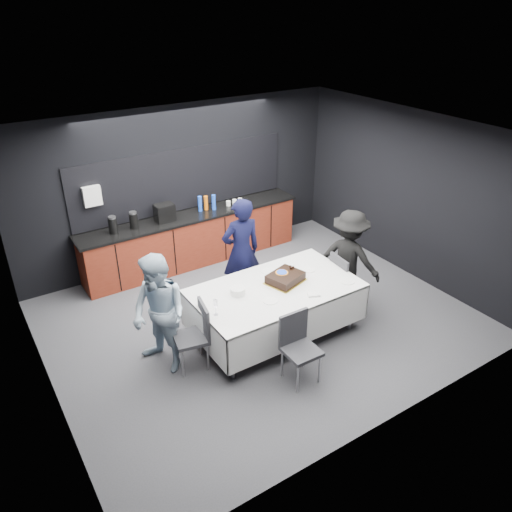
{
  "coord_description": "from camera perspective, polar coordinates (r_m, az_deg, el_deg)",
  "views": [
    {
      "loc": [
        -3.43,
        -5.22,
        4.43
      ],
      "look_at": [
        0.0,
        0.1,
        1.05
      ],
      "focal_mm": 35.0,
      "sensor_mm": 36.0,
      "label": 1
    }
  ],
  "objects": [
    {
      "name": "ground",
      "position": [
        7.66,
        0.41,
        -7.25
      ],
      "size": [
        6.0,
        6.0,
        0.0
      ],
      "primitive_type": "plane",
      "color": "#434348",
      "rests_on": "ground"
    },
    {
      "name": "room_shell",
      "position": [
        6.76,
        0.46,
        5.72
      ],
      "size": [
        6.04,
        5.04,
        2.82
      ],
      "color": "white",
      "rests_on": "ground"
    },
    {
      "name": "kitchenette",
      "position": [
        9.06,
        -7.36,
        2.44
      ],
      "size": [
        4.1,
        0.64,
        2.05
      ],
      "color": "#5C1B0E",
      "rests_on": "ground"
    },
    {
      "name": "party_table",
      "position": [
        7.03,
        2.22,
        -4.56
      ],
      "size": [
        2.32,
        1.32,
        0.78
      ],
      "color": "#99999E",
      "rests_on": "ground"
    },
    {
      "name": "cake_assembly",
      "position": [
        7.06,
        3.37,
        -2.5
      ],
      "size": [
        0.61,
        0.55,
        0.16
      ],
      "color": "gold",
      "rests_on": "party_table"
    },
    {
      "name": "plate_stack",
      "position": [
        6.78,
        -2.1,
        -4.02
      ],
      "size": [
        0.2,
        0.2,
        0.1
      ],
      "primitive_type": "cylinder",
      "color": "white",
      "rests_on": "party_table"
    },
    {
      "name": "loose_plate_near",
      "position": [
        6.65,
        1.64,
        -5.14
      ],
      "size": [
        0.2,
        0.2,
        0.01
      ],
      "primitive_type": "cylinder",
      "color": "white",
      "rests_on": "party_table"
    },
    {
      "name": "loose_plate_right_a",
      "position": [
        7.41,
        6.09,
        -1.56
      ],
      "size": [
        0.18,
        0.18,
        0.01
      ],
      "primitive_type": "cylinder",
      "color": "white",
      "rests_on": "party_table"
    },
    {
      "name": "loose_plate_right_b",
      "position": [
        7.21,
        10.38,
        -2.81
      ],
      "size": [
        0.22,
        0.22,
        0.01
      ],
      "primitive_type": "cylinder",
      "color": "white",
      "rests_on": "party_table"
    },
    {
      "name": "loose_plate_far",
      "position": [
        7.33,
        1.42,
        -1.72
      ],
      "size": [
        0.22,
        0.22,
        0.01
      ],
      "primitive_type": "cylinder",
      "color": "white",
      "rests_on": "party_table"
    },
    {
      "name": "fork_pile",
      "position": [
        6.81,
        6.62,
        -4.4
      ],
      "size": [
        0.19,
        0.16,
        0.03
      ],
      "primitive_type": "cube",
      "rotation": [
        0.0,
        0.0,
        -0.43
      ],
      "color": "white",
      "rests_on": "party_table"
    },
    {
      "name": "champagne_flute",
      "position": [
        6.32,
        -4.66,
        -5.52
      ],
      "size": [
        0.06,
        0.06,
        0.22
      ],
      "color": "white",
      "rests_on": "party_table"
    },
    {
      "name": "chair_left",
      "position": [
        6.56,
        -6.82,
        -8.54
      ],
      "size": [
        0.49,
        0.49,
        0.92
      ],
      "color": "#2D2E33",
      "rests_on": "ground"
    },
    {
      "name": "chair_right",
      "position": [
        7.76,
        9.96,
        -2.51
      ],
      "size": [
        0.45,
        0.45,
        0.92
      ],
      "color": "#2D2E33",
      "rests_on": "ground"
    },
    {
      "name": "chair_near",
      "position": [
        6.36,
        4.8,
        -9.81
      ],
      "size": [
        0.43,
        0.43,
        0.92
      ],
      "color": "#2D2E33",
      "rests_on": "ground"
    },
    {
      "name": "person_center",
      "position": [
        7.68,
        -1.7,
        0.49
      ],
      "size": [
        0.67,
        0.47,
        1.75
      ],
      "primitive_type": "imported",
      "rotation": [
        0.0,
        0.0,
        3.05
      ],
      "color": "black",
      "rests_on": "ground"
    },
    {
      "name": "person_left",
      "position": [
        6.45,
        -10.97,
        -6.57
      ],
      "size": [
        0.84,
        0.95,
        1.63
      ],
      "primitive_type": "imported",
      "rotation": [
        0.0,
        0.0,
        -1.25
      ],
      "color": "#A2B8CC",
      "rests_on": "ground"
    },
    {
      "name": "person_right",
      "position": [
        7.81,
        10.54,
        -0.24
      ],
      "size": [
        0.97,
        1.16,
        1.56
      ],
      "primitive_type": "imported",
      "rotation": [
        0.0,
        0.0,
        2.03
      ],
      "color": "black",
      "rests_on": "ground"
    }
  ]
}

